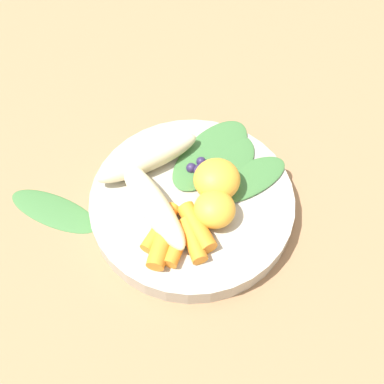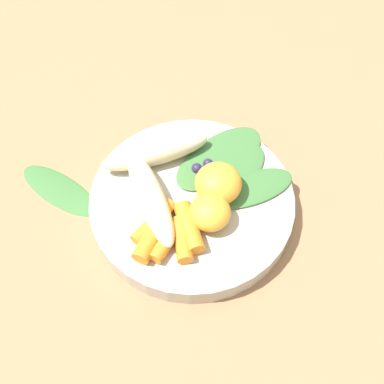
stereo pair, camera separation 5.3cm
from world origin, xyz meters
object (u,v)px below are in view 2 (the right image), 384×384
(bowl, at_px, (192,203))
(banana_peeled_left, at_px, (150,198))
(banana_peeled_right, at_px, (155,152))
(kale_leaf_stray, at_px, (59,189))
(orange_segment_near, at_px, (218,183))

(bowl, xyz_separation_m, banana_peeled_left, (-0.04, -0.03, 0.03))
(bowl, bearing_deg, banana_peeled_right, 152.97)
(banana_peeled_right, distance_m, kale_leaf_stray, 0.13)
(orange_segment_near, bearing_deg, bowl, -146.43)
(bowl, distance_m, banana_peeled_left, 0.06)
(banana_peeled_left, height_order, banana_peeled_right, same)
(bowl, relative_size, orange_segment_near, 4.45)
(bowl, distance_m, orange_segment_near, 0.04)
(banana_peeled_right, xyz_separation_m, kale_leaf_stray, (-0.10, -0.07, -0.04))
(orange_segment_near, relative_size, kale_leaf_stray, 0.45)
(orange_segment_near, bearing_deg, banana_peeled_left, -143.79)
(bowl, xyz_separation_m, kale_leaf_stray, (-0.16, -0.04, -0.01))
(banana_peeled_left, relative_size, orange_segment_near, 2.45)
(banana_peeled_right, bearing_deg, kale_leaf_stray, -6.35)
(banana_peeled_left, bearing_deg, orange_segment_near, 81.27)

